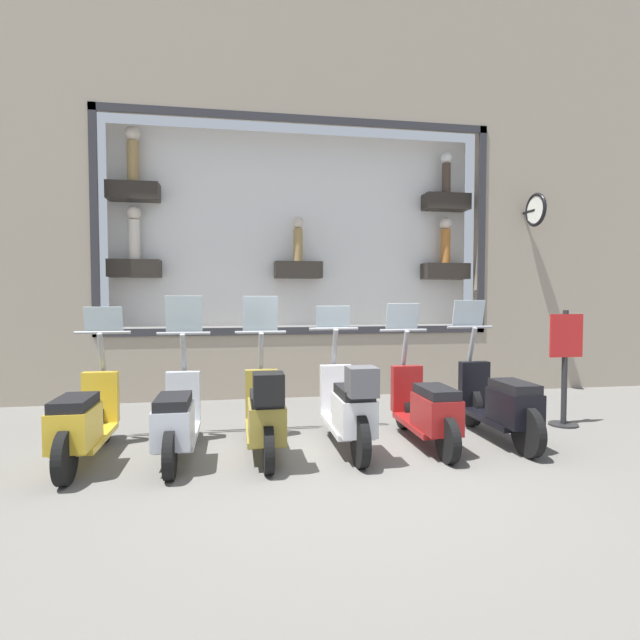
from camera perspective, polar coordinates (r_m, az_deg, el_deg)
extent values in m
plane|color=#66635E|center=(5.09, 2.98, -16.31)|extent=(120.00, 120.00, 0.00)
cube|color=gray|center=(8.44, -2.39, -5.07)|extent=(0.40, 6.44, 1.04)
cube|color=#2D2D33|center=(8.65, -2.25, 22.00)|extent=(0.04, 6.44, 0.12)
cube|color=#2D2D33|center=(8.18, -2.21, -1.24)|extent=(0.04, 6.44, 0.12)
cube|color=#2D2D33|center=(9.19, 17.99, 9.74)|extent=(0.04, 0.12, 3.54)
cube|color=#2D2D33|center=(8.44, -24.39, 10.29)|extent=(0.04, 0.12, 3.54)
cube|color=white|center=(8.79, -2.71, 10.20)|extent=(0.04, 6.20, 3.30)
cube|color=#28231E|center=(9.36, 14.21, 12.92)|extent=(0.36, 0.80, 0.28)
cylinder|color=#47382D|center=(9.44, 14.23, 15.37)|extent=(0.15, 0.15, 0.54)
sphere|color=white|center=(9.53, 14.26, 17.53)|extent=(0.20, 0.20, 0.20)
cube|color=#28231E|center=(8.74, -20.55, 13.58)|extent=(0.36, 0.80, 0.28)
cylinder|color=#9E7F4C|center=(8.84, -20.60, 16.54)|extent=(0.18, 0.18, 0.65)
sphere|color=beige|center=(8.96, -20.65, 19.29)|extent=(0.24, 0.24, 0.24)
cube|color=#28231E|center=(9.22, 14.12, 5.42)|extent=(0.36, 0.80, 0.28)
cylinder|color=#B26B2D|center=(9.25, 14.15, 8.15)|extent=(0.17, 0.17, 0.60)
sphere|color=beige|center=(9.30, 14.18, 10.67)|extent=(0.22, 0.22, 0.22)
cube|color=#28231E|center=(8.51, -2.52, 5.73)|extent=(0.36, 0.80, 0.28)
cylinder|color=#9E7F4C|center=(8.54, -2.52, 8.54)|extent=(0.15, 0.15, 0.56)
sphere|color=beige|center=(8.59, -2.53, 11.05)|extent=(0.20, 0.20, 0.20)
cube|color=#28231E|center=(8.59, -20.42, 5.54)|extent=(0.36, 0.80, 0.28)
cylinder|color=silver|center=(8.63, -20.47, 8.58)|extent=(0.18, 0.18, 0.64)
sphere|color=beige|center=(8.68, -20.51, 11.42)|extent=(0.23, 0.23, 0.23)
cylinder|color=black|center=(9.49, 22.84, 11.35)|extent=(0.35, 0.05, 0.05)
torus|color=black|center=(9.34, 23.43, 11.48)|extent=(0.57, 0.06, 0.57)
cylinder|color=white|center=(9.34, 23.43, 11.48)|extent=(0.46, 0.03, 0.46)
cylinder|color=black|center=(6.77, 16.80, -9.33)|extent=(0.53, 0.09, 0.53)
cylinder|color=black|center=(5.68, 22.67, -11.73)|extent=(0.53, 0.09, 0.53)
cube|color=black|center=(6.22, 19.46, -10.56)|extent=(1.02, 0.38, 0.06)
cube|color=black|center=(5.86, 21.30, -9.30)|extent=(0.61, 0.35, 0.36)
cube|color=black|center=(5.81, 21.34, -7.08)|extent=(0.58, 0.31, 0.10)
cube|color=black|center=(6.63, 17.20, -6.97)|extent=(0.12, 0.37, 0.56)
cylinder|color=gray|center=(6.63, 16.99, -2.66)|extent=(0.20, 0.06, 0.45)
cylinder|color=gray|center=(6.67, 16.74, -0.78)|extent=(0.04, 0.61, 0.04)
cube|color=silver|center=(6.70, 16.61, 0.72)|extent=(0.09, 0.42, 0.34)
cylinder|color=black|center=(6.46, 9.49, -10.12)|extent=(0.46, 0.09, 0.46)
cylinder|color=black|center=(5.26, 14.38, -13.14)|extent=(0.46, 0.09, 0.46)
cube|color=maroon|center=(5.85, 11.67, -11.60)|extent=(1.02, 0.38, 0.06)
cube|color=maroon|center=(5.47, 13.14, -10.36)|extent=(0.61, 0.35, 0.36)
cube|color=black|center=(5.42, 13.16, -7.99)|extent=(0.58, 0.31, 0.10)
cube|color=maroon|center=(6.29, 9.88, -7.70)|extent=(0.12, 0.37, 0.56)
cylinder|color=gray|center=(6.28, 9.70, -3.15)|extent=(0.20, 0.06, 0.45)
cylinder|color=gray|center=(6.33, 9.50, -1.16)|extent=(0.04, 0.60, 0.04)
cube|color=silver|center=(6.36, 9.40, 0.39)|extent=(0.09, 0.42, 0.34)
cylinder|color=black|center=(6.20, 1.64, -10.34)|extent=(0.52, 0.09, 0.52)
cylinder|color=black|center=(4.99, 4.62, -13.58)|extent=(0.52, 0.09, 0.52)
cube|color=silver|center=(5.59, 2.96, -11.92)|extent=(1.02, 0.39, 0.06)
cube|color=silver|center=(5.19, 3.88, -10.69)|extent=(0.61, 0.35, 0.36)
cube|color=black|center=(5.14, 3.89, -8.19)|extent=(0.58, 0.31, 0.10)
cube|color=silver|center=(6.05, 1.83, -7.81)|extent=(0.12, 0.37, 0.56)
cylinder|color=gray|center=(6.04, 1.70, -3.08)|extent=(0.20, 0.06, 0.45)
cylinder|color=gray|center=(6.09, 1.58, -1.01)|extent=(0.04, 0.61, 0.04)
cube|color=silver|center=(6.13, 1.51, 0.33)|extent=(0.07, 0.42, 0.28)
cube|color=#4C4C51|center=(4.81, 4.80, -7.02)|extent=(0.28, 0.28, 0.28)
cylinder|color=black|center=(6.13, -6.75, -10.84)|extent=(0.45, 0.09, 0.45)
cylinder|color=black|center=(4.84, -5.92, -14.53)|extent=(0.45, 0.09, 0.45)
cube|color=olive|center=(5.48, -6.38, -12.58)|extent=(1.02, 0.39, 0.06)
cube|color=olive|center=(5.07, -6.15, -11.40)|extent=(0.61, 0.35, 0.36)
cube|color=black|center=(5.02, -6.16, -8.85)|extent=(0.58, 0.31, 0.10)
cube|color=olive|center=(5.94, -6.70, -8.32)|extent=(0.12, 0.37, 0.56)
cylinder|color=gray|center=(5.94, -6.76, -3.51)|extent=(0.20, 0.06, 0.45)
cylinder|color=gray|center=(5.99, -6.81, -1.40)|extent=(0.04, 0.60, 0.04)
cube|color=silver|center=(6.02, -6.84, 0.70)|extent=(0.11, 0.42, 0.43)
cube|color=black|center=(4.65, -5.91, -7.75)|extent=(0.28, 0.28, 0.28)
cylinder|color=black|center=(6.15, -15.21, -10.89)|extent=(0.45, 0.09, 0.45)
cylinder|color=black|center=(4.86, -16.79, -14.55)|extent=(0.45, 0.09, 0.45)
cube|color=#B7BCC6|center=(5.51, -15.90, -12.62)|extent=(1.02, 0.38, 0.06)
cube|color=#B7BCC6|center=(5.09, -16.39, -11.44)|extent=(0.61, 0.35, 0.36)
cube|color=black|center=(5.04, -16.43, -8.90)|extent=(0.58, 0.31, 0.10)
cube|color=#B7BCC6|center=(5.96, -15.36, -8.38)|extent=(0.12, 0.37, 0.56)
cylinder|color=gray|center=(5.96, -15.36, -3.58)|extent=(0.20, 0.06, 0.45)
cylinder|color=gray|center=(6.01, -15.31, -1.48)|extent=(0.04, 0.60, 0.04)
cube|color=silver|center=(6.04, -15.30, 0.64)|extent=(0.11, 0.42, 0.44)
cylinder|color=black|center=(6.28, -23.48, -10.54)|extent=(0.49, 0.09, 0.49)
cylinder|color=black|center=(5.06, -27.12, -13.81)|extent=(0.49, 0.09, 0.49)
cube|color=gold|center=(5.67, -25.09, -12.12)|extent=(1.02, 0.38, 0.06)
cube|color=gold|center=(5.27, -26.23, -10.91)|extent=(0.61, 0.35, 0.36)
cube|color=black|center=(5.22, -26.28, -8.46)|extent=(0.58, 0.31, 0.10)
cube|color=gold|center=(6.11, -23.78, -8.05)|extent=(0.12, 0.37, 0.56)
cylinder|color=gray|center=(6.11, -23.70, -3.37)|extent=(0.20, 0.06, 0.45)
cylinder|color=gray|center=(6.16, -23.58, -1.32)|extent=(0.04, 0.61, 0.04)
cube|color=silver|center=(6.19, -23.52, 0.06)|extent=(0.08, 0.42, 0.29)
cylinder|color=#232326|center=(7.27, 26.04, -10.68)|extent=(0.36, 0.36, 0.02)
cylinder|color=#232326|center=(7.14, 26.16, -4.95)|extent=(0.07, 0.07, 1.49)
cube|color=red|center=(7.08, 26.33, -1.61)|extent=(0.03, 0.45, 0.55)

